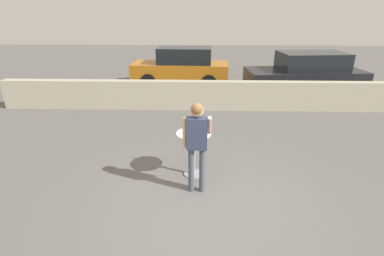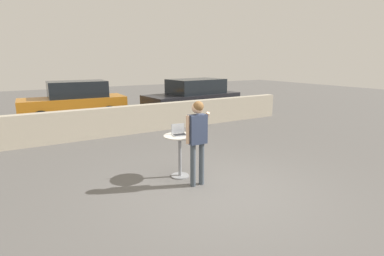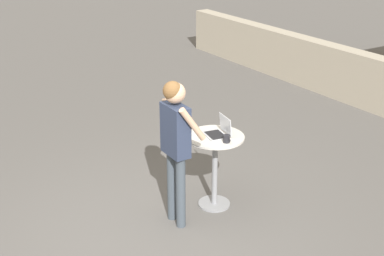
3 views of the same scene
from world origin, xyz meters
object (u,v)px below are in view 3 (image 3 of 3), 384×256
Objects in this scene: cafe_table at (215,158)px; coffee_mug at (227,139)px; laptop at (219,131)px; standing_person at (175,135)px.

cafe_table is 8.24× the size of coffee_mug.
laptop is 0.22m from coffee_mug.
standing_person is at bearing -84.40° from laptop.
coffee_mug is 0.64m from standing_person.
standing_person reaches higher than laptop.
cafe_table is 0.35m from laptop.
laptop is at bearing 167.72° from coffee_mug.
laptop reaches higher than cafe_table.
laptop is at bearing 79.76° from cafe_table.
cafe_table is 0.40m from coffee_mug.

